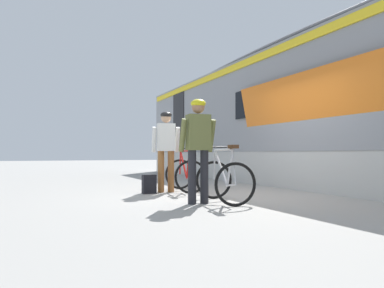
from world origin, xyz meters
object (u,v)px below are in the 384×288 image
(cyclist_near_in_olive, at_px, (198,141))
(backpack_on_platform, at_px, (149,184))
(cyclist_far_in_white, at_px, (166,144))
(train_car, at_px, (328,111))
(bicycle_near_silver, at_px, (224,179))
(bicycle_far_red, at_px, (185,173))

(cyclist_near_in_olive, relative_size, backpack_on_platform, 4.40)
(cyclist_far_in_white, bearing_deg, train_car, -4.90)
(train_car, bearing_deg, bicycle_near_silver, -158.51)
(cyclist_near_in_olive, xyz_separation_m, cyclist_far_in_white, (0.14, 1.92, 0.00))
(cyclist_near_in_olive, height_order, backpack_on_platform, cyclist_near_in_olive)
(train_car, height_order, backpack_on_platform, train_car)
(bicycle_near_silver, relative_size, bicycle_far_red, 0.99)
(train_car, height_order, bicycle_near_silver, train_car)
(bicycle_far_red, xyz_separation_m, backpack_on_platform, (-0.87, -0.08, -0.20))
(bicycle_near_silver, bearing_deg, backpack_on_platform, 111.82)
(backpack_on_platform, bearing_deg, bicycle_far_red, 7.63)
(train_car, bearing_deg, backpack_on_platform, 176.70)
(bicycle_far_red, height_order, backpack_on_platform, bicycle_far_red)
(cyclist_far_in_white, distance_m, bicycle_far_red, 0.79)
(bicycle_far_red, bearing_deg, cyclist_far_in_white, 177.86)
(cyclist_near_in_olive, relative_size, cyclist_far_in_white, 1.00)
(backpack_on_platform, bearing_deg, bicycle_near_silver, -65.90)
(bicycle_near_silver, bearing_deg, cyclist_far_in_white, 99.58)
(train_car, xyz_separation_m, bicycle_near_silver, (-4.03, -1.59, -1.56))
(cyclist_far_in_white, height_order, bicycle_far_red, cyclist_far_in_white)
(train_car, xyz_separation_m, cyclist_far_in_white, (-4.36, 0.37, -0.91))
(cyclist_far_in_white, relative_size, bicycle_near_silver, 1.51)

